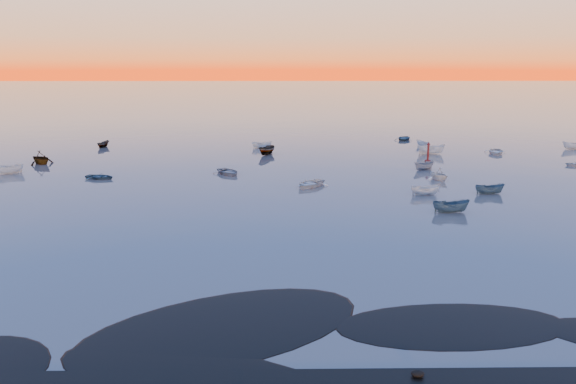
{
  "coord_description": "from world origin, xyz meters",
  "views": [
    {
      "loc": [
        1.35,
        -27.35,
        14.52
      ],
      "look_at": [
        2.11,
        28.0,
        1.57
      ],
      "focal_mm": 35.0,
      "sensor_mm": 36.0,
      "label": 1
    }
  ],
  "objects_px": {
    "channel_marker": "(428,153)",
    "boat_near_center": "(451,212)",
    "boat_near_left": "(228,174)",
    "boat_near_right": "(438,180)"
  },
  "relations": [
    {
      "from": "boat_near_left",
      "to": "boat_near_right",
      "type": "relative_size",
      "value": 1.26
    },
    {
      "from": "boat_near_left",
      "to": "channel_marker",
      "type": "distance_m",
      "value": 30.3
    },
    {
      "from": "boat_near_left",
      "to": "channel_marker",
      "type": "xyz_separation_m",
      "value": [
        28.78,
        9.41,
        1.19
      ]
    },
    {
      "from": "boat_near_left",
      "to": "channel_marker",
      "type": "relative_size",
      "value": 1.44
    },
    {
      "from": "boat_near_center",
      "to": "boat_near_right",
      "type": "distance_m",
      "value": 15.88
    },
    {
      "from": "boat_near_left",
      "to": "boat_near_right",
      "type": "xyz_separation_m",
      "value": [
        26.72,
        -3.86,
        0.0
      ]
    },
    {
      "from": "boat_near_left",
      "to": "channel_marker",
      "type": "bearing_deg",
      "value": -14.75
    },
    {
      "from": "channel_marker",
      "to": "boat_near_center",
      "type": "bearing_deg",
      "value": -100.15
    },
    {
      "from": "boat_near_right",
      "to": "channel_marker",
      "type": "distance_m",
      "value": 13.49
    },
    {
      "from": "boat_near_center",
      "to": "channel_marker",
      "type": "bearing_deg",
      "value": -10.55
    }
  ]
}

